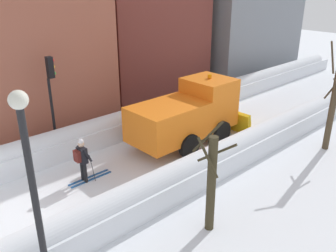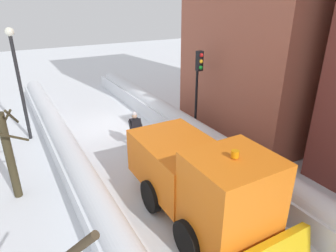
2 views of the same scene
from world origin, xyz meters
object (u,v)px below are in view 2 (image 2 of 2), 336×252
object	(u,v)px
traffic_light_pole	(198,79)
bare_tree_near	(9,154)
plow_truck	(200,179)
street_lamp	(17,72)
skier	(135,128)

from	to	relation	value
traffic_light_pole	bare_tree_near	distance (m)	8.43
plow_truck	street_lamp	xyz separation A→B (m)	(3.99, -9.06, 1.91)
plow_truck	traffic_light_pole	world-z (taller)	traffic_light_pole
skier	bare_tree_near	xyz separation A→B (m)	(5.19, 1.42, 0.70)
traffic_light_pole	street_lamp	distance (m)	8.37
plow_truck	street_lamp	size ratio (longest dim) A/B	1.11
skier	bare_tree_near	distance (m)	5.43
street_lamp	bare_tree_near	size ratio (longest dim) A/B	1.55
traffic_light_pole	street_lamp	bearing A→B (deg)	-28.85
skier	plow_truck	bearing A→B (deg)	87.46
plow_truck	traffic_light_pole	xyz separation A→B (m)	(-3.33, -5.03, 1.57)
skier	street_lamp	bearing A→B (deg)	-39.45
skier	street_lamp	xyz separation A→B (m)	(4.24, -3.49, 2.39)
skier	traffic_light_pole	world-z (taller)	traffic_light_pole
plow_truck	street_lamp	distance (m)	10.08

